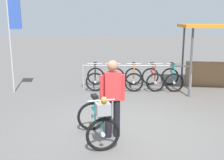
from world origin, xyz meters
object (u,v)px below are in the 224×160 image
object	(u,v)px
racked_bike_white	(115,78)
market_stall	(224,50)
racked_bike_orange	(134,78)
racked_bike_teal	(173,78)
racked_bike_black	(96,78)
banner_flag	(14,27)
racked_bike_red	(153,78)
featured_bicycle	(99,119)
person_with_featured_bike	(113,96)

from	to	relation	value
racked_bike_white	market_stall	size ratio (longest dim) A/B	0.35
racked_bike_orange	racked_bike_teal	bearing A→B (deg)	-1.89
racked_bike_black	banner_flag	size ratio (longest dim) A/B	0.36
racked_bike_red	featured_bicycle	xyz separation A→B (m)	(-1.76, -4.44, 0.12)
racked_bike_white	banner_flag	xyz separation A→B (m)	(-3.34, -0.63, 1.86)
featured_bicycle	person_with_featured_bike	bearing A→B (deg)	42.79
racked_bike_orange	market_stall	bearing A→B (deg)	-1.31
racked_bike_white	racked_bike_orange	world-z (taller)	same
racked_bike_black	racked_bike_white	world-z (taller)	same
featured_bicycle	person_with_featured_bike	distance (m)	0.58
racked_bike_red	person_with_featured_bike	xyz separation A→B (m)	(-1.47, -4.17, 0.54)
racked_bike_red	racked_bike_teal	size ratio (longest dim) A/B	0.99
market_stall	racked_bike_teal	bearing A→B (deg)	179.15
racked_bike_red	racked_bike_teal	world-z (taller)	same
racked_bike_black	banner_flag	bearing A→B (deg)	-166.09
racked_bike_orange	person_with_featured_bike	distance (m)	4.30
racked_bike_orange	banner_flag	size ratio (longest dim) A/B	0.36
racked_bike_white	racked_bike_teal	world-z (taller)	same
market_stall	racked_bike_black	bearing A→B (deg)	178.51
racked_bike_white	featured_bicycle	size ratio (longest dim) A/B	0.93
racked_bike_black	racked_bike_red	world-z (taller)	same
racked_bike_black	racked_bike_white	xyz separation A→B (m)	(0.70, -0.02, 0.00)
racked_bike_white	racked_bike_red	world-z (taller)	same
racked_bike_red	banner_flag	bearing A→B (deg)	-172.97
racked_bike_white	banner_flag	world-z (taller)	banner_flag
racked_bike_black	racked_bike_white	distance (m)	0.70
racked_bike_orange	featured_bicycle	bearing A→B (deg)	-103.40
banner_flag	person_with_featured_bike	bearing A→B (deg)	-47.75
banner_flag	market_stall	bearing A→B (deg)	4.25
market_stall	racked_bike_white	bearing A→B (deg)	178.59
racked_bike_teal	featured_bicycle	world-z (taller)	featured_bicycle
racked_bike_orange	racked_bike_red	size ratio (longest dim) A/B	1.02
person_with_featured_bike	market_stall	size ratio (longest dim) A/B	0.49
racked_bike_red	person_with_featured_bike	bearing A→B (deg)	-109.47
racked_bike_teal	racked_bike_orange	bearing A→B (deg)	178.11
racked_bike_white	person_with_featured_bike	distance (m)	4.25
market_stall	banner_flag	xyz separation A→B (m)	(-7.19, -0.53, 0.84)
racked_bike_orange	person_with_featured_bike	world-z (taller)	person_with_featured_bike
racked_bike_black	racked_bike_orange	world-z (taller)	same
racked_bike_black	market_stall	xyz separation A→B (m)	(4.55, -0.12, 1.03)
racked_bike_black	person_with_featured_bike	xyz separation A→B (m)	(0.62, -4.24, 0.54)
racked_bike_black	racked_bike_orange	xyz separation A→B (m)	(1.40, -0.05, 0.00)
racked_bike_black	person_with_featured_bike	distance (m)	4.32
racked_bike_teal	featured_bicycle	size ratio (longest dim) A/B	0.91
racked_bike_white	racked_bike_teal	xyz separation A→B (m)	(2.10, -0.07, -0.00)
person_with_featured_bike	market_stall	xyz separation A→B (m)	(3.93, 4.12, 0.49)
banner_flag	featured_bicycle	bearing A→B (deg)	-52.37
racked_bike_teal	person_with_featured_bike	distance (m)	4.72
racked_bike_black	racked_bike_teal	world-z (taller)	same
racked_bike_black	featured_bicycle	xyz separation A→B (m)	(0.34, -4.51, 0.12)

